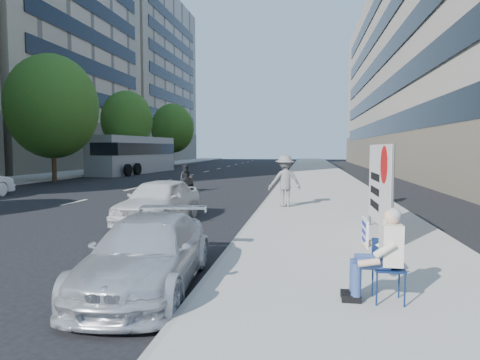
% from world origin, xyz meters
% --- Properties ---
extents(ground, '(160.00, 160.00, 0.00)m').
position_xyz_m(ground, '(0.00, 0.00, 0.00)').
color(ground, black).
rests_on(ground, ground).
extents(near_sidewalk, '(5.00, 120.00, 0.15)m').
position_xyz_m(near_sidewalk, '(4.00, 20.00, 0.07)').
color(near_sidewalk, '#9D9992').
rests_on(near_sidewalk, ground).
extents(far_sidewalk, '(4.50, 120.00, 0.15)m').
position_xyz_m(far_sidewalk, '(-16.75, 20.00, 0.07)').
color(far_sidewalk, '#9D9992').
rests_on(far_sidewalk, ground).
extents(far_bldg_north, '(22.00, 28.00, 28.00)m').
position_xyz_m(far_bldg_north, '(-30.00, 62.00, 14.00)').
color(far_bldg_north, '#BBA78C').
rests_on(far_bldg_north, ground).
extents(near_building, '(14.00, 70.00, 20.00)m').
position_xyz_m(near_building, '(17.00, 32.00, 10.00)').
color(near_building, '#A1998A').
rests_on(near_building, ground).
extents(tree_far_c, '(6.00, 6.00, 8.47)m').
position_xyz_m(tree_far_c, '(-13.70, 18.00, 5.02)').
color(tree_far_c, '#382616').
rests_on(tree_far_c, ground).
extents(tree_far_d, '(4.80, 4.80, 7.65)m').
position_xyz_m(tree_far_d, '(-13.70, 30.00, 4.89)').
color(tree_far_d, '#382616').
rests_on(tree_far_d, ground).
extents(tree_far_e, '(5.40, 5.40, 7.89)m').
position_xyz_m(tree_far_e, '(-13.70, 44.00, 4.78)').
color(tree_far_e, '#382616').
rests_on(tree_far_e, ground).
extents(seated_protester, '(0.83, 1.12, 1.31)m').
position_xyz_m(seated_protester, '(4.08, -2.45, 0.87)').
color(seated_protester, '#11244E').
rests_on(seated_protester, near_sidewalk).
extents(jogger, '(1.37, 1.04, 1.87)m').
position_xyz_m(jogger, '(2.31, 6.94, 1.09)').
color(jogger, slate).
rests_on(jogger, near_sidewalk).
extents(pedestrian_woman, '(0.79, 0.68, 1.84)m').
position_xyz_m(pedestrian_woman, '(5.80, 8.92, 1.07)').
color(pedestrian_woman, black).
rests_on(pedestrian_woman, near_sidewalk).
extents(protest_banner, '(0.08, 3.06, 2.20)m').
position_xyz_m(protest_banner, '(4.78, 2.04, 1.40)').
color(protest_banner, '#4C4C4C').
rests_on(protest_banner, near_sidewalk).
extents(parked_sedan, '(1.90, 4.04, 1.14)m').
position_xyz_m(parked_sedan, '(0.54, -2.00, 0.57)').
color(parked_sedan, silver).
rests_on(parked_sedan, ground).
extents(white_sedan_near, '(1.87, 4.06, 1.35)m').
position_xyz_m(white_sedan_near, '(-1.35, 3.87, 0.67)').
color(white_sedan_near, silver).
rests_on(white_sedan_near, ground).
extents(motorcycle, '(0.73, 2.05, 1.42)m').
position_xyz_m(motorcycle, '(-3.05, 12.82, 0.64)').
color(motorcycle, black).
rests_on(motorcycle, ground).
extents(bus, '(3.67, 12.25, 3.30)m').
position_xyz_m(bus, '(-12.33, 28.50, 1.64)').
color(bus, gray).
rests_on(bus, ground).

